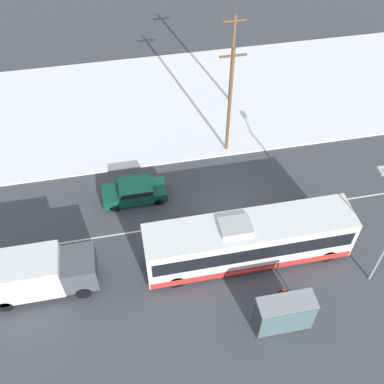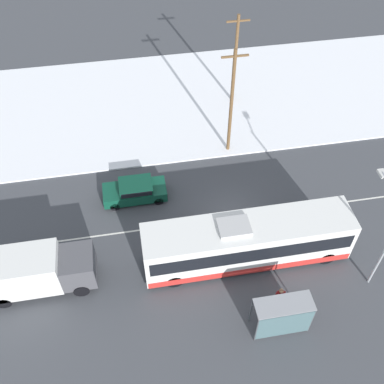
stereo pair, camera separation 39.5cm
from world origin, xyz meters
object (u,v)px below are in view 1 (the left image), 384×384
Objects in this scene: sedan_car at (135,191)px; utility_pole_roadside at (230,102)px; utility_pole_snowlot at (232,59)px; bus_shelter at (287,314)px; city_bus at (249,241)px; box_truck at (33,274)px; pedestrian_at_stop at (282,294)px.

utility_pole_roadside is (7.31, 3.69, 3.62)m from sedan_car.
sedan_car is 0.55× the size of utility_pole_snowlot.
utility_pole_roadside reaches higher than utility_pole_snowlot.
bus_shelter is at bearing -91.95° from utility_pole_roadside.
city_bus reaches higher than bus_shelter.
utility_pole_snowlot reaches higher than city_bus.
city_bus is 1.45× the size of utility_pole_roadside.
city_bus reaches higher than box_truck.
city_bus is 7.76× the size of pedestrian_at_stop.
box_truck is 2.18× the size of bus_shelter.
utility_pole_snowlot is (2.25, 20.62, 2.33)m from bus_shelter.
box_truck is at bearing 165.25° from pedestrian_at_stop.
city_bus is 4.93m from bus_shelter.
box_truck is 16.83m from utility_pole_roadside.
utility_pole_snowlot reaches higher than box_truck.
city_bus reaches higher than pedestrian_at_stop.
box_truck is at bearing -144.79° from utility_pole_roadside.
utility_pole_snowlot is at bearing 45.43° from box_truck.
pedestrian_at_stop is 0.52× the size of bus_shelter.
city_bus is at bearing 107.49° from pedestrian_at_stop.
utility_pole_roadside is at bearing 89.47° from pedestrian_at_stop.
box_truck is at bearing -134.57° from utility_pole_snowlot.
pedestrian_at_stop is at bearing 76.28° from bus_shelter.
city_bus is 12.39m from box_truck.
bus_shelter is at bearing -103.72° from pedestrian_at_stop.
utility_pole_snowlot is (1.87, 19.07, 3.05)m from pedestrian_at_stop.
utility_pole_roadside reaches higher than sedan_car.
sedan_car is 8.95m from utility_pole_roadside.
utility_pole_roadside is at bearing 83.16° from city_bus.
pedestrian_at_stop is at bearing -90.53° from utility_pole_roadside.
bus_shelter is at bearing -96.22° from utility_pole_snowlot.
sedan_car is at bearing -153.20° from utility_pole_roadside.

